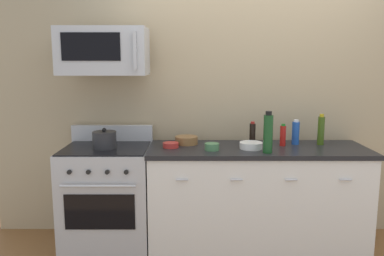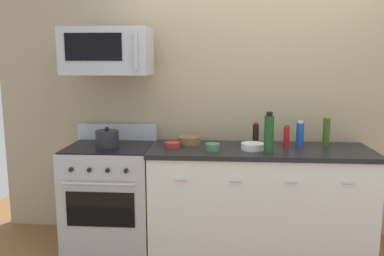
{
  "view_description": "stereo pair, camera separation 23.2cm",
  "coord_description": "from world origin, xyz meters",
  "px_view_note": "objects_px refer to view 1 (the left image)",
  "views": [
    {
      "loc": [
        -0.58,
        -3.4,
        1.67
      ],
      "look_at": [
        -0.59,
        -0.05,
        1.1
      ],
      "focal_mm": 37.05,
      "sensor_mm": 36.0,
      "label": 1
    },
    {
      "loc": [
        -0.35,
        -3.39,
        1.67
      ],
      "look_at": [
        -0.59,
        -0.05,
        1.1
      ],
      "focal_mm": 37.05,
      "sensor_mm": 36.0,
      "label": 2
    }
  ],
  "objects_px": {
    "microwave": "(105,51)",
    "bowl_red_small": "(172,145)",
    "bottle_hot_sauce_red": "(284,135)",
    "bowl_white_ceramic": "(252,145)",
    "bowl_wooden_salad": "(188,140)",
    "stockpot": "(106,140)",
    "range_oven": "(109,196)",
    "bottle_soda_blue": "(297,133)",
    "bottle_olive_oil": "(322,130)",
    "bottle_soy_sauce_dark": "(254,133)",
    "bowl_green_glaze": "(213,147)",
    "bottle_wine_green": "(269,133)"
  },
  "relations": [
    {
      "from": "microwave",
      "to": "bowl_red_small",
      "type": "relative_size",
      "value": 5.37
    },
    {
      "from": "bottle_hot_sauce_red",
      "to": "bowl_white_ceramic",
      "type": "height_order",
      "value": "bottle_hot_sauce_red"
    },
    {
      "from": "bowl_wooden_salad",
      "to": "bowl_red_small",
      "type": "xyz_separation_m",
      "value": [
        -0.14,
        -0.15,
        -0.01
      ]
    },
    {
      "from": "bowl_white_ceramic",
      "to": "stockpot",
      "type": "xyz_separation_m",
      "value": [
        -1.26,
        0.0,
        0.05
      ]
    },
    {
      "from": "bowl_wooden_salad",
      "to": "range_oven",
      "type": "bearing_deg",
      "value": -168.85
    },
    {
      "from": "bottle_soda_blue",
      "to": "bottle_olive_oil",
      "type": "relative_size",
      "value": 0.81
    },
    {
      "from": "bowl_red_small",
      "to": "stockpot",
      "type": "bearing_deg",
      "value": -175.51
    },
    {
      "from": "bottle_hot_sauce_red",
      "to": "range_oven",
      "type": "bearing_deg",
      "value": -177.47
    },
    {
      "from": "bottle_soy_sauce_dark",
      "to": "bowl_white_ceramic",
      "type": "bearing_deg",
      "value": -101.77
    },
    {
      "from": "microwave",
      "to": "bowl_green_glaze",
      "type": "xyz_separation_m",
      "value": [
        0.92,
        -0.16,
        -0.8
      ]
    },
    {
      "from": "bottle_soy_sauce_dark",
      "to": "bowl_green_glaze",
      "type": "bearing_deg",
      "value": -146.4
    },
    {
      "from": "bottle_soy_sauce_dark",
      "to": "bowl_wooden_salad",
      "type": "height_order",
      "value": "bottle_soy_sauce_dark"
    },
    {
      "from": "bottle_soy_sauce_dark",
      "to": "bottle_hot_sauce_red",
      "type": "bearing_deg",
      "value": -15.01
    },
    {
      "from": "bowl_wooden_salad",
      "to": "microwave",
      "type": "bearing_deg",
      "value": -172.39
    },
    {
      "from": "range_oven",
      "to": "bowl_green_glaze",
      "type": "height_order",
      "value": "range_oven"
    },
    {
      "from": "bottle_hot_sauce_red",
      "to": "bottle_olive_oil",
      "type": "height_order",
      "value": "bottle_olive_oil"
    },
    {
      "from": "bottle_soda_blue",
      "to": "bowl_red_small",
      "type": "height_order",
      "value": "bottle_soda_blue"
    },
    {
      "from": "bottle_soy_sauce_dark",
      "to": "bowl_white_ceramic",
      "type": "height_order",
      "value": "bottle_soy_sauce_dark"
    },
    {
      "from": "bottle_wine_green",
      "to": "bottle_olive_oil",
      "type": "distance_m",
      "value": 0.63
    },
    {
      "from": "range_oven",
      "to": "stockpot",
      "type": "distance_m",
      "value": 0.53
    },
    {
      "from": "stockpot",
      "to": "bottle_soy_sauce_dark",
      "type": "bearing_deg",
      "value": 8.4
    },
    {
      "from": "bowl_green_glaze",
      "to": "bowl_wooden_salad",
      "type": "xyz_separation_m",
      "value": [
        -0.22,
        0.25,
        0.01
      ]
    },
    {
      "from": "bottle_wine_green",
      "to": "bottle_soda_blue",
      "type": "height_order",
      "value": "bottle_wine_green"
    },
    {
      "from": "bottle_wine_green",
      "to": "bowl_red_small",
      "type": "bearing_deg",
      "value": 166.07
    },
    {
      "from": "microwave",
      "to": "stockpot",
      "type": "relative_size",
      "value": 3.65
    },
    {
      "from": "bottle_soy_sauce_dark",
      "to": "microwave",
      "type": "bearing_deg",
      "value": -175.85
    },
    {
      "from": "microwave",
      "to": "bowl_red_small",
      "type": "height_order",
      "value": "microwave"
    },
    {
      "from": "microwave",
      "to": "bottle_soda_blue",
      "type": "xyz_separation_m",
      "value": [
        1.69,
        0.08,
        -0.72
      ]
    },
    {
      "from": "bottle_wine_green",
      "to": "bowl_red_small",
      "type": "distance_m",
      "value": 0.85
    },
    {
      "from": "bowl_red_small",
      "to": "stockpot",
      "type": "relative_size",
      "value": 0.68
    },
    {
      "from": "bowl_wooden_salad",
      "to": "bowl_red_small",
      "type": "height_order",
      "value": "bowl_wooden_salad"
    },
    {
      "from": "microwave",
      "to": "bottle_soy_sauce_dark",
      "type": "distance_m",
      "value": 1.5
    },
    {
      "from": "stockpot",
      "to": "bowl_red_small",
      "type": "bearing_deg",
      "value": 4.49
    },
    {
      "from": "microwave",
      "to": "bowl_green_glaze",
      "type": "height_order",
      "value": "microwave"
    },
    {
      "from": "stockpot",
      "to": "bottle_hot_sauce_red",
      "type": "bearing_deg",
      "value": 4.47
    },
    {
      "from": "bowl_green_glaze",
      "to": "stockpot",
      "type": "distance_m",
      "value": 0.93
    },
    {
      "from": "microwave",
      "to": "bottle_wine_green",
      "type": "distance_m",
      "value": 1.55
    },
    {
      "from": "bottle_wine_green",
      "to": "bottle_olive_oil",
      "type": "relative_size",
      "value": 1.23
    },
    {
      "from": "bowl_white_ceramic",
      "to": "bowl_wooden_salad",
      "type": "height_order",
      "value": "bowl_wooden_salad"
    },
    {
      "from": "bottle_wine_green",
      "to": "bottle_hot_sauce_red",
      "type": "bearing_deg",
      "value": 56.11
    },
    {
      "from": "range_oven",
      "to": "bowl_red_small",
      "type": "xyz_separation_m",
      "value": [
        0.57,
        -0.01,
        0.47
      ]
    },
    {
      "from": "bottle_hot_sauce_red",
      "to": "stockpot",
      "type": "bearing_deg",
      "value": -175.53
    },
    {
      "from": "bottle_hot_sauce_red",
      "to": "microwave",
      "type": "bearing_deg",
      "value": -179.1
    },
    {
      "from": "bottle_olive_oil",
      "to": "bowl_white_ceramic",
      "type": "distance_m",
      "value": 0.68
    },
    {
      "from": "bottle_soda_blue",
      "to": "stockpot",
      "type": "bearing_deg",
      "value": -173.86
    },
    {
      "from": "bowl_white_ceramic",
      "to": "range_oven",
      "type": "bearing_deg",
      "value": 177.47
    },
    {
      "from": "bowl_red_small",
      "to": "bottle_soy_sauce_dark",
      "type": "bearing_deg",
      "value": 11.36
    },
    {
      "from": "bowl_white_ceramic",
      "to": "stockpot",
      "type": "height_order",
      "value": "stockpot"
    },
    {
      "from": "bottle_olive_oil",
      "to": "bowl_green_glaze",
      "type": "distance_m",
      "value": 1.02
    },
    {
      "from": "bottle_hot_sauce_red",
      "to": "bottle_soda_blue",
      "type": "bearing_deg",
      "value": 24.89
    }
  ]
}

